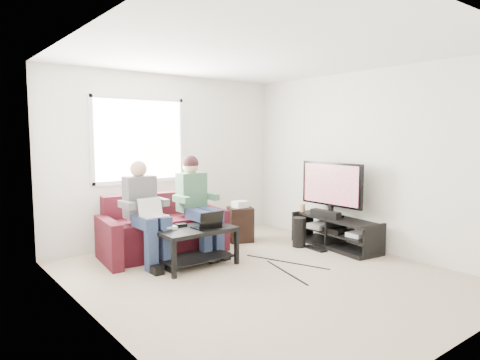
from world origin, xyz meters
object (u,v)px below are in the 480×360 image
object	(u,v)px
tv_stand	(336,234)
end_table	(240,223)
tv	(331,186)
coffee_table	(195,238)
sofa	(162,231)
subwoofer	(299,232)

from	to	relation	value
tv_stand	end_table	size ratio (longest dim) A/B	2.24
tv	end_table	size ratio (longest dim) A/B	1.72
tv_stand	end_table	xyz separation A→B (m)	(-0.87, 1.19, 0.08)
tv_stand	coffee_table	bearing A→B (deg)	165.92
end_table	tv	bearing A→B (deg)	-51.39
coffee_table	end_table	world-z (taller)	end_table
tv_stand	tv	distance (m)	0.72
sofa	coffee_table	xyz separation A→B (m)	(0.05, -0.80, 0.05)
end_table	tv_stand	bearing A→B (deg)	-53.74
subwoofer	end_table	distance (m)	0.96
coffee_table	subwoofer	world-z (taller)	coffee_table
coffee_table	subwoofer	size ratio (longest dim) A/B	2.21
tv_stand	subwoofer	bearing A→B (deg)	137.14
sofa	tv_stand	xyz separation A→B (m)	(2.17, -1.33, -0.10)
sofa	tv_stand	distance (m)	2.55
sofa	coffee_table	bearing A→B (deg)	-86.75
coffee_table	tv_stand	distance (m)	2.19
coffee_table	end_table	bearing A→B (deg)	27.81
sofa	subwoofer	size ratio (longest dim) A/B	4.16
sofa	tv	bearing A→B (deg)	-29.60
tv	sofa	bearing A→B (deg)	150.40
sofa	end_table	size ratio (longest dim) A/B	2.89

